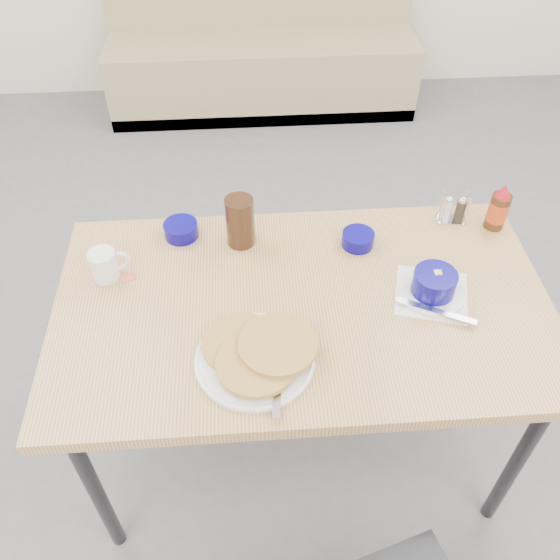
{
  "coord_description": "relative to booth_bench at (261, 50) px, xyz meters",
  "views": [
    {
      "loc": [
        -0.15,
        -0.86,
        1.99
      ],
      "look_at": [
        -0.06,
        0.28,
        0.82
      ],
      "focal_mm": 38.0,
      "sensor_mm": 36.0,
      "label": 1
    }
  ],
  "objects": [
    {
      "name": "sugar_wrapper",
      "position": [
        -0.5,
        -2.4,
        0.41
      ],
      "size": [
        0.05,
        0.04,
        0.0
      ],
      "primitive_type": "cube",
      "rotation": [
        0.0,
        0.0,
        0.33
      ],
      "color": "#FA5F53",
      "rests_on": "dining_table"
    },
    {
      "name": "creamer_bowl",
      "position": [
        -0.35,
        -2.22,
        0.43
      ],
      "size": [
        0.11,
        0.11,
        0.05
      ],
      "rotation": [
        0.0,
        0.0,
        0.34
      ],
      "color": "#09046D",
      "rests_on": "dining_table"
    },
    {
      "name": "grits_setting",
      "position": [
        0.37,
        -2.53,
        0.45
      ],
      "size": [
        0.25,
        0.26,
        0.08
      ],
      "rotation": [
        0.0,
        0.0,
        -0.27
      ],
      "color": "white",
      "rests_on": "dining_table"
    },
    {
      "name": "booth_bench",
      "position": [
        0.0,
        0.0,
        0.0
      ],
      "size": [
        1.9,
        0.56,
        1.22
      ],
      "color": "tan",
      "rests_on": "ground"
    },
    {
      "name": "syrup_bottle",
      "position": [
        0.64,
        -2.25,
        0.48
      ],
      "size": [
        0.06,
        0.06,
        0.16
      ],
      "rotation": [
        0.0,
        0.0,
        0.04
      ],
      "color": "#47230F",
      "rests_on": "dining_table"
    },
    {
      "name": "butter_bowl",
      "position": [
        0.19,
        -2.3,
        0.43
      ],
      "size": [
        0.1,
        0.1,
        0.04
      ],
      "rotation": [
        0.0,
        0.0,
        -0.07
      ],
      "color": "#09046D",
      "rests_on": "dining_table"
    },
    {
      "name": "amber_tumbler",
      "position": [
        -0.17,
        -2.27,
        0.49
      ],
      "size": [
        0.11,
        0.11,
        0.16
      ],
      "primitive_type": "cylinder",
      "rotation": [
        0.0,
        0.0,
        -0.35
      ],
      "color": "#311C0F",
      "rests_on": "dining_table"
    },
    {
      "name": "dining_table",
      "position": [
        0.0,
        -2.53,
        0.35
      ],
      "size": [
        1.4,
        0.8,
        0.76
      ],
      "color": "tan",
      "rests_on": "ground"
    },
    {
      "name": "coffee_mug",
      "position": [
        -0.56,
        -2.39,
        0.46
      ],
      "size": [
        0.12,
        0.08,
        0.09
      ],
      "rotation": [
        0.0,
        0.0,
        0.31
      ],
      "color": "white",
      "rests_on": "dining_table"
    },
    {
      "name": "condiment_caddy",
      "position": [
        0.51,
        -2.21,
        0.45
      ],
      "size": [
        0.1,
        0.07,
        0.11
      ],
      "rotation": [
        0.0,
        0.0,
        -0.17
      ],
      "color": "silver",
      "rests_on": "dining_table"
    },
    {
      "name": "pancake_plate",
      "position": [
        -0.14,
        -2.73,
        0.43
      ],
      "size": [
        0.32,
        0.34,
        0.05
      ],
      "rotation": [
        0.0,
        0.0,
        -0.43
      ],
      "color": "white",
      "rests_on": "dining_table"
    },
    {
      "name": "ground",
      "position": [
        0.0,
        -2.78,
        -0.35
      ],
      "size": [
        6.0,
        6.0,
        0.0
      ],
      "primitive_type": "plane",
      "color": "slate",
      "rests_on": "ground"
    }
  ]
}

